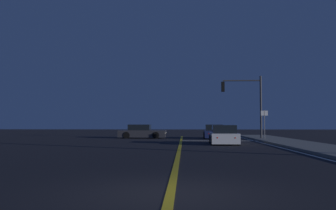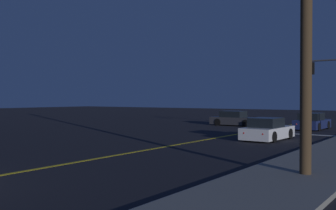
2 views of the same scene
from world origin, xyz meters
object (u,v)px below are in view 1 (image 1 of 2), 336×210
(car_mid_block_navy, at_px, (214,132))
(street_sign_corner, at_px, (264,120))
(car_following_oncoming_white, at_px, (224,136))
(car_far_approaching_charcoal, at_px, (142,132))
(traffic_signal_near_right, at_px, (246,97))

(car_mid_block_navy, xyz_separation_m, street_sign_corner, (3.71, -5.24, 1.12))
(car_following_oncoming_white, bearing_deg, car_far_approaching_charcoal, 126.44)
(traffic_signal_near_right, distance_m, street_sign_corner, 3.62)
(traffic_signal_near_right, bearing_deg, car_mid_block_navy, -41.66)
(traffic_signal_near_right, relative_size, street_sign_corner, 2.24)
(car_following_oncoming_white, height_order, street_sign_corner, street_sign_corner)
(car_mid_block_navy, height_order, car_following_oncoming_white, same)
(car_far_approaching_charcoal, height_order, street_sign_corner, street_sign_corner)
(car_far_approaching_charcoal, xyz_separation_m, car_mid_block_navy, (6.99, -0.44, -0.00))
(car_following_oncoming_white, xyz_separation_m, traffic_signal_near_right, (2.79, 7.11, 3.20))
(street_sign_corner, bearing_deg, car_mid_block_navy, 125.32)
(car_mid_block_navy, bearing_deg, street_sign_corner, -52.91)
(traffic_signal_near_right, bearing_deg, car_far_approaching_charcoal, -16.50)
(car_mid_block_navy, bearing_deg, car_following_oncoming_white, -88.50)
(car_mid_block_navy, relative_size, traffic_signal_near_right, 0.76)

